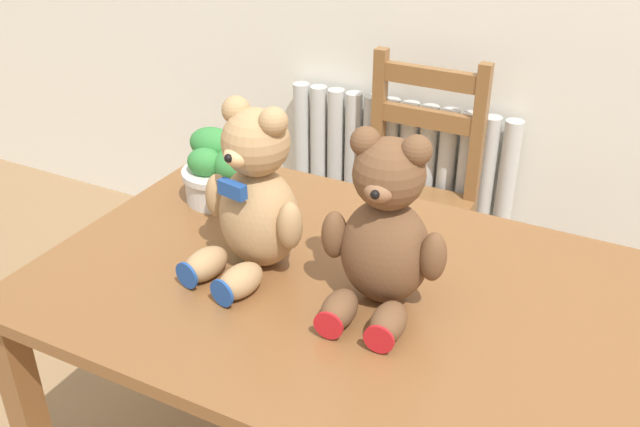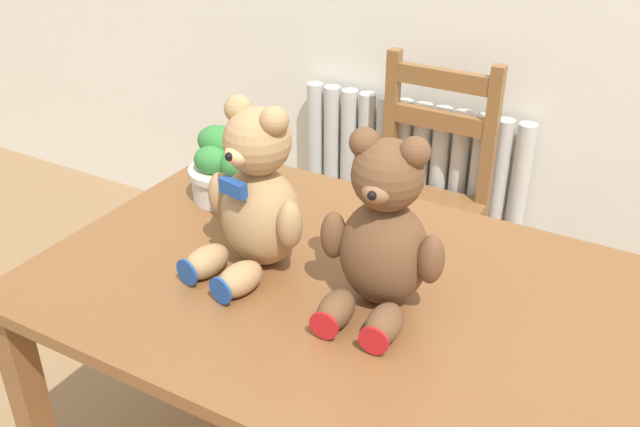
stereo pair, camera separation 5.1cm
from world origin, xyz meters
name	(u,v)px [view 2 (the right image)]	position (x,y,z in m)	size (l,w,h in m)	color
radiator	(408,203)	(-0.35, 1.48, 0.32)	(0.84, 0.10, 0.71)	beige
dining_table	(368,328)	(0.00, 0.42, 0.62)	(1.40, 0.85, 0.71)	brown
wooden_chair_behind	(418,206)	(-0.23, 1.27, 0.44)	(0.38, 0.42, 0.90)	brown
teddy_bear_left	(255,198)	(-0.26, 0.40, 0.86)	(0.26, 0.28, 0.37)	tan
teddy_bear_right	(383,235)	(0.03, 0.40, 0.86)	(0.25, 0.25, 0.36)	brown
potted_plant	(227,168)	(-0.49, 0.62, 0.79)	(0.22, 0.17, 0.17)	beige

